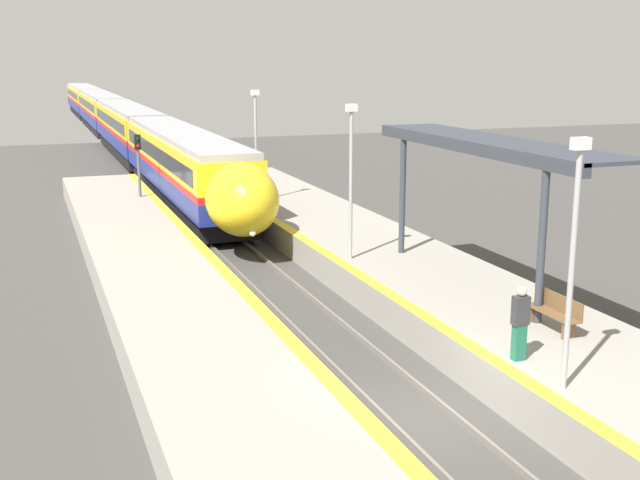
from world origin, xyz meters
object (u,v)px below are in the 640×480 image
at_px(train, 114,119).
at_px(railway_signal, 139,167).
at_px(person_waiting, 520,322).
at_px(lamppost_near, 573,248).
at_px(lamppost_far, 256,138).
at_px(lamppost_mid, 351,171).
at_px(platform_bench, 555,311).

xyz_separation_m(train, railway_signal, (-2.49, -33.70, 0.22)).
distance_m(person_waiting, railway_signal, 24.78).
xyz_separation_m(train, lamppost_near, (2.41, -59.62, 1.71)).
height_order(railway_signal, lamppost_far, lamppost_far).
bearing_deg(lamppost_mid, platform_bench, -76.39).
relative_size(person_waiting, lamppost_far, 0.33).
bearing_deg(lamppost_near, person_waiting, 89.08).
xyz_separation_m(railway_signal, lamppost_near, (4.90, -25.92, 1.49)).
xyz_separation_m(person_waiting, railway_signal, (-4.92, 24.28, 0.56)).
bearing_deg(railway_signal, platform_bench, -73.18).
height_order(train, person_waiting, train).
distance_m(person_waiting, lamppost_near, 2.63).
height_order(train, lamppost_mid, lamppost_mid).
height_order(platform_bench, lamppost_far, lamppost_far).
distance_m(train, platform_bench, 56.74).
bearing_deg(lamppost_far, lamppost_near, -90.00).
relative_size(platform_bench, person_waiting, 1.05).
distance_m(person_waiting, lamppost_far, 21.22).
height_order(lamppost_near, lamppost_far, same).
bearing_deg(person_waiting, lamppost_far, 90.07).
distance_m(railway_signal, lamppost_far, 6.01).
height_order(train, lamppost_near, lamppost_near).
xyz_separation_m(railway_signal, lamppost_far, (4.90, -3.16, 1.49)).
height_order(person_waiting, lamppost_near, lamppost_near).
distance_m(train, lamppost_mid, 48.33).
bearing_deg(lamppost_near, lamppost_far, 90.00).
bearing_deg(train, platform_bench, -85.53).
bearing_deg(person_waiting, train, 92.41).
height_order(person_waiting, lamppost_far, lamppost_far).
relative_size(platform_bench, lamppost_far, 0.35).
xyz_separation_m(train, lamppost_mid, (2.41, -48.24, 1.71)).
relative_size(train, platform_bench, 50.93).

